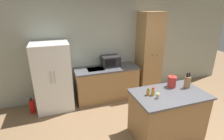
# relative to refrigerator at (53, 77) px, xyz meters

# --- Properties ---
(wall_back) EXTENTS (7.20, 0.06, 2.60)m
(wall_back) POSITION_rel_refrigerator_xyz_m (1.96, 0.38, 0.47)
(wall_back) COLOR #9EA393
(wall_back) RESTS_ON ground_plane
(refrigerator) EXTENTS (0.85, 0.72, 1.67)m
(refrigerator) POSITION_rel_refrigerator_xyz_m (0.00, 0.00, 0.00)
(refrigerator) COLOR white
(refrigerator) RESTS_ON ground_plane
(back_counter) EXTENTS (1.70, 0.66, 0.90)m
(back_counter) POSITION_rel_refrigerator_xyz_m (1.37, 0.04, -0.38)
(back_counter) COLOR #9E7547
(back_counter) RESTS_ON ground_plane
(pantry_cabinet) EXTENTS (0.59, 0.58, 2.31)m
(pantry_cabinet) POSITION_rel_refrigerator_xyz_m (2.64, 0.07, 0.32)
(pantry_cabinet) COLOR #9E7547
(pantry_cabinet) RESTS_ON ground_plane
(kitchen_island) EXTENTS (1.37, 0.85, 0.93)m
(kitchen_island) POSITION_rel_refrigerator_xyz_m (2.04, -1.76, -0.37)
(kitchen_island) COLOR #9E7547
(kitchen_island) RESTS_ON ground_plane
(microwave) EXTENTS (0.48, 0.37, 0.28)m
(microwave) POSITION_rel_refrigerator_xyz_m (1.51, 0.15, 0.20)
(microwave) COLOR #232326
(microwave) RESTS_ON back_counter
(knife_block) EXTENTS (0.10, 0.07, 0.32)m
(knife_block) POSITION_rel_refrigerator_xyz_m (2.50, -1.67, 0.22)
(knife_block) COLOR #9E7547
(knife_block) RESTS_ON kitchen_island
(spice_bottle_tall_dark) EXTENTS (0.06, 0.06, 0.10)m
(spice_bottle_tall_dark) POSITION_rel_refrigerator_xyz_m (1.72, -1.85, 0.14)
(spice_bottle_tall_dark) COLOR beige
(spice_bottle_tall_dark) RESTS_ON kitchen_island
(spice_bottle_short_red) EXTENTS (0.06, 0.06, 0.15)m
(spice_bottle_short_red) POSITION_rel_refrigerator_xyz_m (1.70, -1.72, 0.17)
(spice_bottle_short_red) COLOR gold
(spice_bottle_short_red) RESTS_ON kitchen_island
(spice_bottle_amber_oil) EXTENTS (0.06, 0.06, 0.14)m
(spice_bottle_amber_oil) POSITION_rel_refrigerator_xyz_m (1.62, -1.68, 0.16)
(spice_bottle_amber_oil) COLOR orange
(spice_bottle_amber_oil) RESTS_ON kitchen_island
(kettle) EXTENTS (0.17, 0.17, 0.24)m
(kettle) POSITION_rel_refrigerator_xyz_m (2.24, -1.54, 0.21)
(kettle) COLOR #B72D28
(kettle) RESTS_ON kitchen_island
(fire_extinguisher) EXTENTS (0.12, 0.12, 0.39)m
(fire_extinguisher) POSITION_rel_refrigerator_xyz_m (-0.55, -0.08, -0.66)
(fire_extinguisher) COLOR red
(fire_extinguisher) RESTS_ON ground_plane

